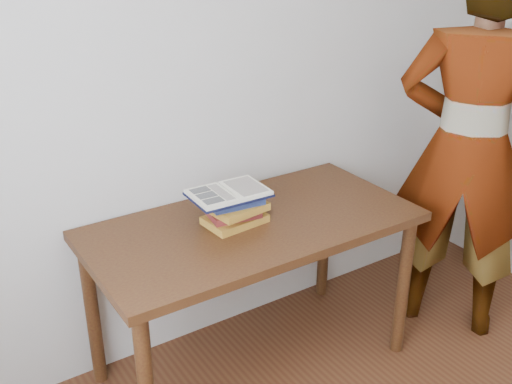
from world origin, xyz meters
TOP-DOWN VIEW (x-y plane):
  - desk at (0.01, 1.38)m, footprint 1.42×0.71m
  - book_stack at (-0.06, 1.41)m, footprint 0.26×0.21m
  - open_book at (-0.08, 1.43)m, footprint 0.33×0.23m
  - reader at (1.06, 1.14)m, footprint 0.77×0.82m

SIDE VIEW (x-z plane):
  - desk at x=0.01m, z-range 0.28..1.04m
  - book_stack at x=-0.06m, z-range 0.76..0.88m
  - open_book at x=-0.08m, z-range 0.88..0.91m
  - reader at x=1.06m, z-range 0.00..1.89m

